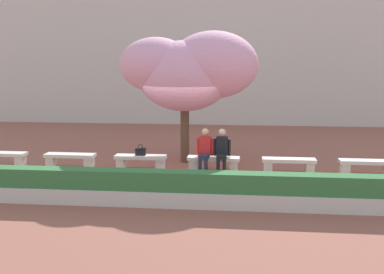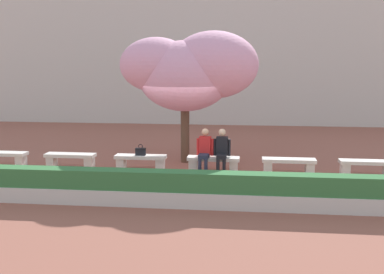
{
  "view_description": "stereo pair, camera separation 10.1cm",
  "coord_description": "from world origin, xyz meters",
  "px_view_note": "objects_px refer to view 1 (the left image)",
  "views": [
    {
      "loc": [
        1.79,
        -12.96,
        3.22
      ],
      "look_at": [
        0.44,
        0.2,
        1.0
      ],
      "focal_mm": 42.0,
      "sensor_mm": 36.0,
      "label": 1
    },
    {
      "loc": [
        1.9,
        -12.94,
        3.22
      ],
      "look_at": [
        0.44,
        0.2,
        1.0
      ],
      "focal_mm": 42.0,
      "sensor_mm": 36.0,
      "label": 2
    }
  ],
  "objects_px": {
    "stone_bench_east_end": "(289,164)",
    "handbag": "(141,151)",
    "stone_bench_far_east": "(367,165)",
    "person_seated_right": "(222,149)",
    "cherry_tree_main": "(190,70)",
    "stone_bench_near_west": "(70,159)",
    "stone_bench_near_east": "(213,162)",
    "stone_bench_center": "(141,160)",
    "stone_bench_west_end": "(2,157)",
    "person_seated_left": "(205,149)"
  },
  "relations": [
    {
      "from": "stone_bench_east_end",
      "to": "handbag",
      "type": "distance_m",
      "value": 4.39
    },
    {
      "from": "stone_bench_west_end",
      "to": "stone_bench_center",
      "type": "relative_size",
      "value": 1.0
    },
    {
      "from": "stone_bench_near_west",
      "to": "stone_bench_west_end",
      "type": "bearing_deg",
      "value": 180.0
    },
    {
      "from": "stone_bench_near_east",
      "to": "stone_bench_far_east",
      "type": "xyz_separation_m",
      "value": [
        4.39,
        0.0,
        0.0
      ]
    },
    {
      "from": "stone_bench_near_west",
      "to": "stone_bench_center",
      "type": "distance_m",
      "value": 2.19
    },
    {
      "from": "person_seated_right",
      "to": "stone_bench_center",
      "type": "bearing_deg",
      "value": 178.74
    },
    {
      "from": "stone_bench_west_end",
      "to": "stone_bench_center",
      "type": "height_order",
      "value": "same"
    },
    {
      "from": "stone_bench_near_east",
      "to": "handbag",
      "type": "distance_m",
      "value": 2.21
    },
    {
      "from": "person_seated_right",
      "to": "cherry_tree_main",
      "type": "bearing_deg",
      "value": 129.46
    },
    {
      "from": "stone_bench_near_west",
      "to": "stone_bench_center",
      "type": "xyz_separation_m",
      "value": [
        2.19,
        0.0,
        0.0
      ]
    },
    {
      "from": "stone_bench_center",
      "to": "person_seated_right",
      "type": "relative_size",
      "value": 1.19
    },
    {
      "from": "stone_bench_near_east",
      "to": "cherry_tree_main",
      "type": "relative_size",
      "value": 0.35
    },
    {
      "from": "stone_bench_east_end",
      "to": "stone_bench_far_east",
      "type": "distance_m",
      "value": 2.19
    },
    {
      "from": "stone_bench_center",
      "to": "stone_bench_far_east",
      "type": "relative_size",
      "value": 1.0
    },
    {
      "from": "stone_bench_far_east",
      "to": "person_seated_right",
      "type": "bearing_deg",
      "value": -179.26
    },
    {
      "from": "stone_bench_near_west",
      "to": "stone_bench_near_east",
      "type": "relative_size",
      "value": 1.0
    },
    {
      "from": "stone_bench_near_east",
      "to": "person_seated_left",
      "type": "height_order",
      "value": "person_seated_left"
    },
    {
      "from": "stone_bench_near_east",
      "to": "handbag",
      "type": "bearing_deg",
      "value": -179.87
    },
    {
      "from": "stone_bench_east_end",
      "to": "stone_bench_far_east",
      "type": "height_order",
      "value": "same"
    },
    {
      "from": "person_seated_left",
      "to": "cherry_tree_main",
      "type": "relative_size",
      "value": 0.3
    },
    {
      "from": "stone_bench_far_east",
      "to": "cherry_tree_main",
      "type": "xyz_separation_m",
      "value": [
        -5.23,
        1.27,
        2.68
      ]
    },
    {
      "from": "stone_bench_near_east",
      "to": "cherry_tree_main",
      "type": "bearing_deg",
      "value": 123.52
    },
    {
      "from": "stone_bench_near_west",
      "to": "stone_bench_center",
      "type": "relative_size",
      "value": 1.0
    },
    {
      "from": "stone_bench_west_end",
      "to": "stone_bench_east_end",
      "type": "bearing_deg",
      "value": 0.0
    },
    {
      "from": "stone_bench_near_west",
      "to": "person_seated_right",
      "type": "height_order",
      "value": "person_seated_right"
    },
    {
      "from": "person_seated_right",
      "to": "handbag",
      "type": "distance_m",
      "value": 2.44
    },
    {
      "from": "cherry_tree_main",
      "to": "stone_bench_west_end",
      "type": "bearing_deg",
      "value": -167.52
    },
    {
      "from": "stone_bench_west_end",
      "to": "person_seated_left",
      "type": "relative_size",
      "value": 1.19
    },
    {
      "from": "stone_bench_west_end",
      "to": "stone_bench_east_end",
      "type": "relative_size",
      "value": 1.0
    },
    {
      "from": "stone_bench_far_east",
      "to": "handbag",
      "type": "height_order",
      "value": "handbag"
    },
    {
      "from": "stone_bench_near_west",
      "to": "handbag",
      "type": "relative_size",
      "value": 4.55
    },
    {
      "from": "stone_bench_east_end",
      "to": "stone_bench_near_west",
      "type": "bearing_deg",
      "value": 180.0
    },
    {
      "from": "person_seated_left",
      "to": "cherry_tree_main",
      "type": "xyz_separation_m",
      "value": [
        -0.59,
        1.32,
        2.28
      ]
    },
    {
      "from": "stone_bench_near_west",
      "to": "stone_bench_near_east",
      "type": "height_order",
      "value": "same"
    },
    {
      "from": "stone_bench_far_east",
      "to": "person_seated_left",
      "type": "relative_size",
      "value": 1.19
    },
    {
      "from": "person_seated_left",
      "to": "person_seated_right",
      "type": "distance_m",
      "value": 0.5
    },
    {
      "from": "stone_bench_near_west",
      "to": "stone_bench_far_east",
      "type": "xyz_separation_m",
      "value": [
        8.77,
        0.0,
        0.0
      ]
    },
    {
      "from": "stone_bench_near_west",
      "to": "stone_bench_far_east",
      "type": "relative_size",
      "value": 1.0
    },
    {
      "from": "stone_bench_center",
      "to": "person_seated_left",
      "type": "xyz_separation_m",
      "value": [
        1.94,
        -0.05,
        0.4
      ]
    },
    {
      "from": "handbag",
      "to": "stone_bench_far_east",
      "type": "bearing_deg",
      "value": 0.04
    },
    {
      "from": "stone_bench_far_east",
      "to": "stone_bench_west_end",
      "type": "bearing_deg",
      "value": 180.0
    },
    {
      "from": "stone_bench_east_end",
      "to": "handbag",
      "type": "relative_size",
      "value": 4.55
    },
    {
      "from": "stone_bench_center",
      "to": "person_seated_left",
      "type": "bearing_deg",
      "value": -1.58
    },
    {
      "from": "stone_bench_far_east",
      "to": "person_seated_right",
      "type": "relative_size",
      "value": 1.19
    },
    {
      "from": "stone_bench_center",
      "to": "person_seated_right",
      "type": "xyz_separation_m",
      "value": [
        2.44,
        -0.05,
        0.4
      ]
    },
    {
      "from": "stone_bench_near_east",
      "to": "person_seated_left",
      "type": "distance_m",
      "value": 0.48
    },
    {
      "from": "person_seated_right",
      "to": "cherry_tree_main",
      "type": "height_order",
      "value": "cherry_tree_main"
    },
    {
      "from": "stone_bench_far_east",
      "to": "handbag",
      "type": "bearing_deg",
      "value": -179.96
    },
    {
      "from": "stone_bench_center",
      "to": "stone_bench_west_end",
      "type": "bearing_deg",
      "value": 180.0
    },
    {
      "from": "person_seated_left",
      "to": "cherry_tree_main",
      "type": "distance_m",
      "value": 2.7
    }
  ]
}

